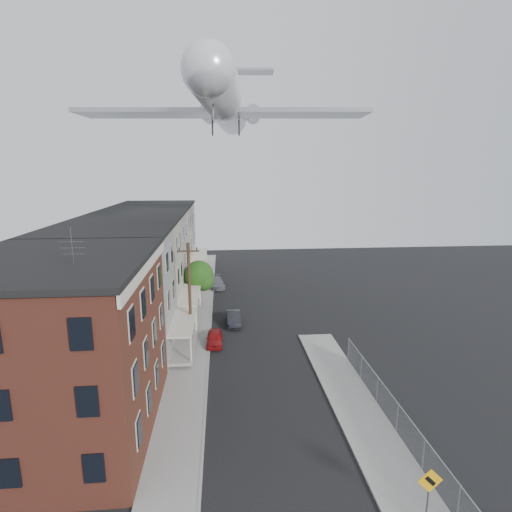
{
  "coord_description": "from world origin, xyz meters",
  "views": [
    {
      "loc": [
        -2.8,
        -14.52,
        14.81
      ],
      "look_at": [
        -0.7,
        9.83,
        9.55
      ],
      "focal_mm": 28.0,
      "sensor_mm": 36.0,
      "label": 1
    }
  ],
  "objects_px": {
    "warning_sign": "(429,488)",
    "utility_pole": "(190,293)",
    "car_far": "(217,283)",
    "airplane": "(225,104)",
    "street_tree": "(200,277)",
    "car_near": "(215,338)",
    "car_mid": "(234,318)"
  },
  "relations": [
    {
      "from": "utility_pole",
      "to": "car_mid",
      "type": "relative_size",
      "value": 2.38
    },
    {
      "from": "utility_pole",
      "to": "car_mid",
      "type": "xyz_separation_m",
      "value": [
        3.8,
        4.46,
        -4.05
      ]
    },
    {
      "from": "car_far",
      "to": "airplane",
      "type": "relative_size",
      "value": 0.15
    },
    {
      "from": "car_mid",
      "to": "car_far",
      "type": "bearing_deg",
      "value": 96.86
    },
    {
      "from": "airplane",
      "to": "utility_pole",
      "type": "bearing_deg",
      "value": -121.0
    },
    {
      "from": "warning_sign",
      "to": "utility_pole",
      "type": "bearing_deg",
      "value": 120.48
    },
    {
      "from": "street_tree",
      "to": "airplane",
      "type": "distance_m",
      "value": 17.99
    },
    {
      "from": "warning_sign",
      "to": "car_near",
      "type": "bearing_deg",
      "value": 115.85
    },
    {
      "from": "car_far",
      "to": "warning_sign",
      "type": "bearing_deg",
      "value": -83.25
    },
    {
      "from": "airplane",
      "to": "street_tree",
      "type": "bearing_deg",
      "value": 123.69
    },
    {
      "from": "utility_pole",
      "to": "car_far",
      "type": "height_order",
      "value": "utility_pole"
    },
    {
      "from": "warning_sign",
      "to": "airplane",
      "type": "relative_size",
      "value": 0.1
    },
    {
      "from": "warning_sign",
      "to": "airplane",
      "type": "height_order",
      "value": "airplane"
    },
    {
      "from": "warning_sign",
      "to": "utility_pole",
      "type": "distance_m",
      "value": 22.25
    },
    {
      "from": "utility_pole",
      "to": "airplane",
      "type": "bearing_deg",
      "value": 59.0
    },
    {
      "from": "car_mid",
      "to": "car_near",
      "type": "bearing_deg",
      "value": -112.92
    },
    {
      "from": "street_tree",
      "to": "car_mid",
      "type": "bearing_deg",
      "value": -57.54
    },
    {
      "from": "warning_sign",
      "to": "street_tree",
      "type": "distance_m",
      "value": 30.96
    },
    {
      "from": "warning_sign",
      "to": "airplane",
      "type": "xyz_separation_m",
      "value": [
        -7.91,
        24.5,
        18.75
      ]
    },
    {
      "from": "street_tree",
      "to": "airplane",
      "type": "xyz_separation_m",
      "value": [
        2.96,
        -4.45,
        17.18
      ]
    },
    {
      "from": "car_far",
      "to": "airplane",
      "type": "distance_m",
      "value": 23.27
    },
    {
      "from": "utility_pole",
      "to": "car_near",
      "type": "distance_m",
      "value": 4.56
    },
    {
      "from": "street_tree",
      "to": "car_far",
      "type": "distance_m",
      "value": 8.08
    },
    {
      "from": "warning_sign",
      "to": "car_mid",
      "type": "distance_m",
      "value": 24.66
    },
    {
      "from": "warning_sign",
      "to": "car_far",
      "type": "height_order",
      "value": "warning_sign"
    },
    {
      "from": "car_far",
      "to": "airplane",
      "type": "height_order",
      "value": "airplane"
    },
    {
      "from": "street_tree",
      "to": "car_far",
      "type": "xyz_separation_m",
      "value": [
        1.67,
        7.38,
        -2.82
      ]
    },
    {
      "from": "utility_pole",
      "to": "car_mid",
      "type": "bearing_deg",
      "value": 49.59
    },
    {
      "from": "car_near",
      "to": "airplane",
      "type": "distance_m",
      "value": 20.84
    },
    {
      "from": "utility_pole",
      "to": "car_far",
      "type": "distance_m",
      "value": 17.88
    },
    {
      "from": "street_tree",
      "to": "car_near",
      "type": "bearing_deg",
      "value": -80.47
    },
    {
      "from": "car_near",
      "to": "car_mid",
      "type": "bearing_deg",
      "value": 68.97
    }
  ]
}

